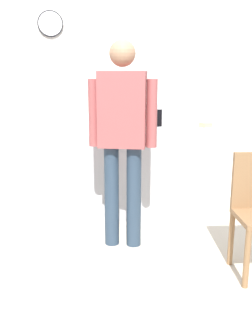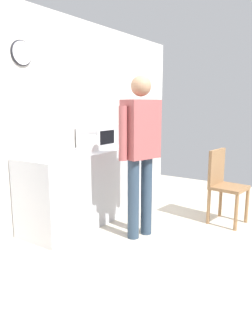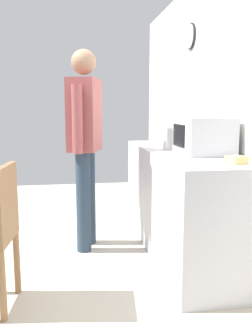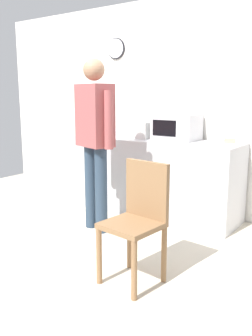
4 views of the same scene
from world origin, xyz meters
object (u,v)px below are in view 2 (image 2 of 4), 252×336
object	(u,v)px
sandwich_plate	(126,141)
toaster	(88,143)
wooden_chair	(223,183)
spoon_utensil	(44,161)
person_standing	(140,145)
salad_bowl	(63,151)
fork_utensil	(77,149)
microwave	(99,136)

from	to	relation	value
sandwich_plate	toaster	distance (m)	1.06
wooden_chair	spoon_utensil	bearing A→B (deg)	141.58
spoon_utensil	sandwich_plate	bearing A→B (deg)	6.52
sandwich_plate	person_standing	distance (m)	1.45
salad_bowl	toaster	size ratio (longest dim) A/B	1.04
sandwich_plate	salad_bowl	size ratio (longest dim) A/B	1.07
sandwich_plate	fork_utensil	xyz separation A→B (m)	(-1.03, 0.07, -0.02)
fork_utensil	wooden_chair	xyz separation A→B (m)	(0.90, -1.65, -0.40)
microwave	spoon_utensil	bearing A→B (deg)	-169.25
microwave	fork_utensil	bearing A→B (deg)	171.75
sandwich_plate	person_standing	world-z (taller)	person_standing
spoon_utensil	wooden_chair	world-z (taller)	wooden_chair
microwave	spoon_utensil	world-z (taller)	microwave
microwave	toaster	distance (m)	0.43
sandwich_plate	wooden_chair	xyz separation A→B (m)	(-0.13, -1.58, -0.42)
person_standing	wooden_chair	xyz separation A→B (m)	(0.97, -0.65, -0.54)
sandwich_plate	spoon_utensil	xyz separation A→B (m)	(-1.85, -0.21, -0.02)
microwave	sandwich_plate	bearing A→B (deg)	-1.43
fork_utensil	wooden_chair	world-z (taller)	wooden_chair
microwave	wooden_chair	world-z (taller)	microwave
fork_utensil	toaster	bearing A→B (deg)	-94.92
fork_utensil	wooden_chair	size ratio (longest dim) A/B	0.18
spoon_utensil	person_standing	xyz separation A→B (m)	(0.75, -0.72, 0.14)
fork_utensil	person_standing	bearing A→B (deg)	-94.01
microwave	spoon_utensil	distance (m)	1.23
fork_utensil	person_standing	xyz separation A→B (m)	(-0.07, -1.00, 0.14)
toaster	person_standing	size ratio (longest dim) A/B	0.12
microwave	spoon_utensil	size ratio (longest dim) A/B	2.94
salad_bowl	person_standing	xyz separation A→B (m)	(0.30, -0.88, 0.10)
salad_bowl	wooden_chair	bearing A→B (deg)	-50.31
fork_utensil	spoon_utensil	world-z (taller)	same
spoon_utensil	fork_utensil	bearing A→B (deg)	19.09
salad_bowl	fork_utensil	size ratio (longest dim) A/B	1.34
person_standing	sandwich_plate	bearing A→B (deg)	40.10
toaster	spoon_utensil	bearing A→B (deg)	-173.70
microwave	person_standing	xyz separation A→B (m)	(-0.45, -0.95, -0.01)
microwave	salad_bowl	distance (m)	0.76
sandwich_plate	wooden_chair	bearing A→B (deg)	-94.72
spoon_utensil	person_standing	world-z (taller)	person_standing
person_standing	wooden_chair	world-z (taller)	person_standing
salad_bowl	spoon_utensil	distance (m)	0.48
microwave	salad_bowl	bearing A→B (deg)	-175.15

